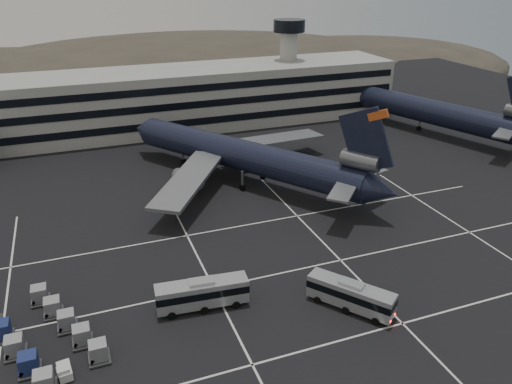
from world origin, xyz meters
TOP-DOWN VIEW (x-y plane):
  - ground at (0.00, 0.00)m, footprint 260.00×260.00m
  - lane_markings at (0.95, 0.72)m, footprint 90.00×55.62m
  - terminal at (-2.95, 71.14)m, footprint 125.00×26.00m
  - hills at (17.99, 170.00)m, footprint 352.00×180.00m
  - trijet_main at (8.89, 33.44)m, footprint 40.66×50.83m
  - trijet_far at (58.78, 47.46)m, footprint 27.03×56.03m
  - bus_near at (7.81, -5.51)m, footprint 8.05×9.71m
  - bus_far at (-8.24, 0.75)m, footprint 10.96×3.52m
  - tug_a at (-23.65, -4.97)m, footprint 1.65×2.44m
  - uld_cluster at (-25.77, 1.21)m, footprint 13.89×17.89m

SIDE VIEW (x-z plane):
  - hills at x=17.99m, z-range -34.07..9.93m
  - ground at x=0.00m, z-range 0.00..0.00m
  - lane_markings at x=0.95m, z-range 0.00..0.01m
  - tug_a at x=-23.65m, z-range -0.08..1.38m
  - uld_cluster at x=-25.77m, z-range -0.02..2.07m
  - bus_near at x=7.81m, z-range 0.17..3.81m
  - bus_far at x=-8.24m, z-range 0.18..3.98m
  - trijet_main at x=8.89m, z-range -3.79..14.29m
  - trijet_far at x=58.78m, z-range -3.61..14.47m
  - terminal at x=-2.95m, z-range -5.07..18.93m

